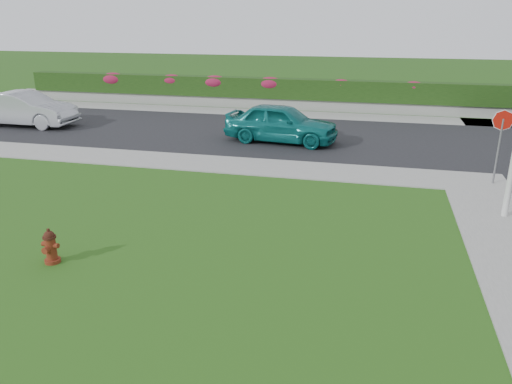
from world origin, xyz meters
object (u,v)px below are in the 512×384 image
(fire_hydrant, at_px, (50,247))
(stop_sign, at_px, (501,130))
(sedan_teal, at_px, (281,123))
(sedan_silver, at_px, (25,109))

(fire_hydrant, height_order, stop_sign, stop_sign)
(sedan_teal, bearing_deg, fire_hydrant, 173.71)
(sedan_silver, bearing_deg, stop_sign, -101.56)
(sedan_silver, bearing_deg, sedan_teal, -91.31)
(fire_hydrant, xyz_separation_m, sedan_silver, (-9.63, 12.00, 0.47))
(stop_sign, bearing_deg, fire_hydrant, -122.69)
(fire_hydrant, xyz_separation_m, sedan_teal, (2.75, 11.67, 0.46))
(sedan_teal, relative_size, sedan_silver, 0.96)
(fire_hydrant, distance_m, stop_sign, 12.97)
(sedan_silver, height_order, stop_sign, stop_sign)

